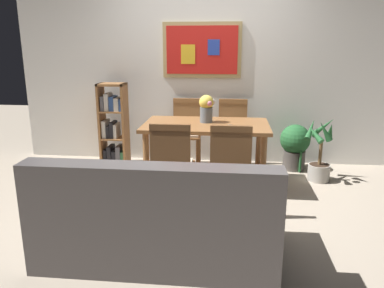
{
  "coord_description": "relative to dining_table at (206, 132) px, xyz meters",
  "views": [
    {
      "loc": [
        0.36,
        -3.69,
        1.62
      ],
      "look_at": [
        -0.03,
        -0.05,
        0.65
      ],
      "focal_mm": 35.33,
      "sensor_mm": 36.0,
      "label": 1
    }
  ],
  "objects": [
    {
      "name": "potted_ivy",
      "position": [
        1.13,
        0.71,
        -0.31
      ],
      "size": [
        0.39,
        0.39,
        0.61
      ],
      "color": "#4C4742",
      "rests_on": "ground_plane"
    },
    {
      "name": "dining_chair_far_right",
      "position": [
        0.3,
        0.74,
        -0.1
      ],
      "size": [
        0.4,
        0.41,
        0.91
      ],
      "color": "brown",
      "rests_on": "ground_plane"
    },
    {
      "name": "dining_chair_far_left",
      "position": [
        -0.31,
        0.73,
        -0.1
      ],
      "size": [
        0.4,
        0.41,
        0.91
      ],
      "color": "brown",
      "rests_on": "ground_plane"
    },
    {
      "name": "ground_plane",
      "position": [
        -0.08,
        -0.52,
        -0.64
      ],
      "size": [
        12.0,
        12.0,
        0.0
      ],
      "primitive_type": "plane",
      "color": "tan"
    },
    {
      "name": "dining_table",
      "position": [
        0.0,
        0.0,
        0.0
      ],
      "size": [
        1.42,
        0.84,
        0.74
      ],
      "color": "brown",
      "rests_on": "ground_plane"
    },
    {
      "name": "potted_palm",
      "position": [
        1.36,
        0.3,
        -0.34
      ],
      "size": [
        0.41,
        0.41,
        0.78
      ],
      "color": "#B2ADA3",
      "rests_on": "ground_plane"
    },
    {
      "name": "leather_couch",
      "position": [
        -0.26,
        -1.61,
        -0.33
      ],
      "size": [
        1.8,
        0.84,
        0.84
      ],
      "color": "#514C4C",
      "rests_on": "ground_plane"
    },
    {
      "name": "flower_vase",
      "position": [
        -0.0,
        0.07,
        0.28
      ],
      "size": [
        0.18,
        0.18,
        0.32
      ],
      "color": "slate",
      "rests_on": "dining_table"
    },
    {
      "name": "tv_remote",
      "position": [
        0.25,
        -0.19,
        0.11
      ],
      "size": [
        0.11,
        0.16,
        0.02
      ],
      "color": "black",
      "rests_on": "dining_table"
    },
    {
      "name": "wall_back_with_painting",
      "position": [
        -0.08,
        1.03,
        0.66
      ],
      "size": [
        5.2,
        0.14,
        2.6
      ],
      "color": "silver",
      "rests_on": "ground_plane"
    },
    {
      "name": "dining_chair_near_left",
      "position": [
        -0.28,
        -0.75,
        -0.1
      ],
      "size": [
        0.4,
        0.41,
        0.91
      ],
      "color": "brown",
      "rests_on": "ground_plane"
    },
    {
      "name": "bookshelf",
      "position": [
        -1.31,
        0.69,
        -0.12
      ],
      "size": [
        0.36,
        0.28,
        1.12
      ],
      "color": "brown",
      "rests_on": "ground_plane"
    },
    {
      "name": "dining_chair_near_right",
      "position": [
        0.29,
        -0.76,
        -0.1
      ],
      "size": [
        0.4,
        0.41,
        0.91
      ],
      "color": "brown",
      "rests_on": "ground_plane"
    }
  ]
}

